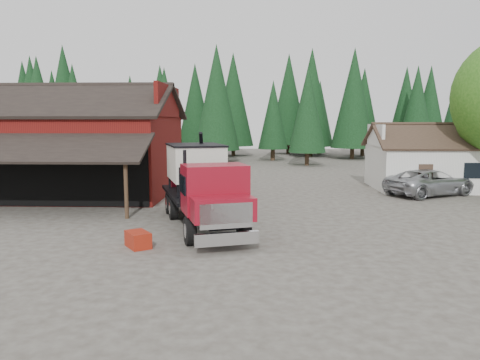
{
  "coord_description": "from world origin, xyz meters",
  "views": [
    {
      "loc": [
        0.83,
        -20.12,
        4.75
      ],
      "look_at": [
        -0.1,
        3.09,
        1.8
      ],
      "focal_mm": 35.0,
      "sensor_mm": 36.0,
      "label": 1
    }
  ],
  "objects": [
    {
      "name": "equip_box",
      "position": [
        -3.7,
        -3.09,
        0.3
      ],
      "size": [
        1.2,
        1.3,
        0.6
      ],
      "primitive_type": "cube",
      "rotation": [
        0.0,
        0.0,
        0.6
      ],
      "color": "maroon",
      "rests_on": "ground"
    },
    {
      "name": "silver_car",
      "position": [
        11.83,
        10.0,
        0.84
      ],
      "size": [
        6.64,
        5.3,
        1.68
      ],
      "primitive_type": "imported",
      "rotation": [
        0.0,
        0.0,
        2.06
      ],
      "color": "#ABAEB3",
      "rests_on": "ground"
    },
    {
      "name": "conifer_backdrop",
      "position": [
        0.0,
        42.0,
        0.0
      ],
      "size": [
        76.0,
        16.0,
        16.0
      ],
      "primitive_type": null,
      "color": "black",
      "rests_on": "ground"
    },
    {
      "name": "red_barn",
      "position": [
        -11.0,
        9.9,
        2.69
      ],
      "size": [
        12.8,
        13.63,
        7.18
      ],
      "color": "#631410",
      "rests_on": "ground"
    },
    {
      "name": "farmhouse",
      "position": [
        13.0,
        13.0,
        1.67
      ],
      "size": [
        8.6,
        6.42,
        4.65
      ],
      "color": "silver",
      "rests_on": "ground"
    },
    {
      "name": "feed_truck",
      "position": [
        -1.7,
        0.58,
        1.97
      ],
      "size": [
        5.2,
        9.66,
        4.22
      ],
      "rotation": [
        0.0,
        0.0,
        0.31
      ],
      "color": "black",
      "rests_on": "ground"
    },
    {
      "name": "near_pine_a",
      "position": [
        -22.0,
        28.0,
        6.39
      ],
      "size": [
        4.4,
        4.4,
        11.4
      ],
      "color": "#382619",
      "rests_on": "ground"
    },
    {
      "name": "near_pine_b",
      "position": [
        6.0,
        30.0,
        5.89
      ],
      "size": [
        3.96,
        3.96,
        10.4
      ],
      "color": "#382619",
      "rests_on": "ground"
    },
    {
      "name": "ground",
      "position": [
        0.0,
        0.0,
        0.0
      ],
      "size": [
        120.0,
        120.0,
        0.0
      ],
      "primitive_type": "plane",
      "color": "#423D34",
      "rests_on": "ground"
    },
    {
      "name": "near_pine_d",
      "position": [
        -4.0,
        34.0,
        7.39
      ],
      "size": [
        5.28,
        5.28,
        13.4
      ],
      "color": "#382619",
      "rests_on": "ground"
    }
  ]
}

